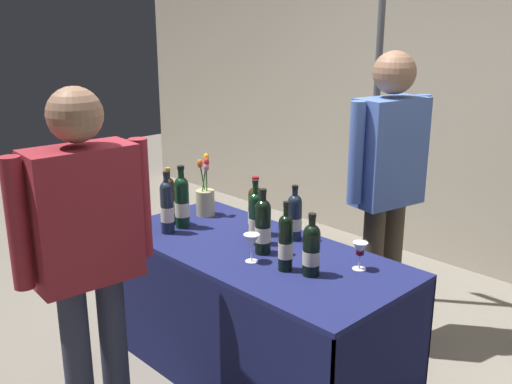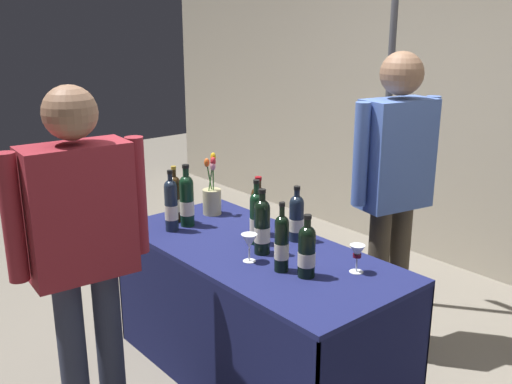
# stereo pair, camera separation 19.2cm
# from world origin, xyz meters

# --- Properties ---
(ground_plane) EXTENTS (12.00, 12.00, 0.00)m
(ground_plane) POSITION_xyz_m (0.00, 0.00, 0.00)
(ground_plane) COLOR gray
(back_partition) EXTENTS (7.63, 0.12, 3.18)m
(back_partition) POSITION_xyz_m (0.00, 2.17, 1.59)
(back_partition) COLOR #B2A893
(back_partition) RESTS_ON ground_plane
(tasting_table) EXTENTS (1.60, 0.74, 0.73)m
(tasting_table) POSITION_xyz_m (0.00, 0.00, 0.51)
(tasting_table) COLOR #191E51
(tasting_table) RESTS_ON ground_plane
(featured_wine_bottle) EXTENTS (0.08, 0.08, 0.32)m
(featured_wine_bottle) POSITION_xyz_m (-0.15, 0.14, 0.87)
(featured_wine_bottle) COLOR #38230F
(featured_wine_bottle) RESTS_ON tasting_table
(display_bottle_0) EXTENTS (0.08, 0.08, 0.35)m
(display_bottle_0) POSITION_xyz_m (-0.51, -0.07, 0.88)
(display_bottle_0) COLOR black
(display_bottle_0) RESTS_ON tasting_table
(display_bottle_1) EXTENTS (0.07, 0.07, 0.33)m
(display_bottle_1) POSITION_xyz_m (-0.62, -0.08, 0.87)
(display_bottle_1) COLOR #38230F
(display_bottle_1) RESTS_ON tasting_table
(display_bottle_2) EXTENTS (0.08, 0.08, 0.29)m
(display_bottle_2) POSITION_xyz_m (0.40, -0.04, 0.86)
(display_bottle_2) COLOR black
(display_bottle_2) RESTS_ON tasting_table
(display_bottle_3) EXTENTS (0.07, 0.07, 0.34)m
(display_bottle_3) POSITION_xyz_m (-0.50, -0.18, 0.88)
(display_bottle_3) COLOR #192333
(display_bottle_3) RESTS_ON tasting_table
(display_bottle_4) EXTENTS (0.07, 0.07, 0.33)m
(display_bottle_4) POSITION_xyz_m (0.28, -0.08, 0.87)
(display_bottle_4) COLOR black
(display_bottle_4) RESTS_ON tasting_table
(display_bottle_5) EXTENTS (0.07, 0.07, 0.34)m
(display_bottle_5) POSITION_xyz_m (-0.06, 0.05, 0.87)
(display_bottle_5) COLOR black
(display_bottle_5) RESTS_ON tasting_table
(display_bottle_6) EXTENTS (0.08, 0.08, 0.30)m
(display_bottle_6) POSITION_xyz_m (0.05, 0.24, 0.86)
(display_bottle_6) COLOR #192333
(display_bottle_6) RESTS_ON tasting_table
(display_bottle_7) EXTENTS (0.08, 0.08, 0.33)m
(display_bottle_7) POSITION_xyz_m (0.06, -0.01, 0.88)
(display_bottle_7) COLOR black
(display_bottle_7) RESTS_ON tasting_table
(wine_glass_near_vendor) EXTENTS (0.08, 0.08, 0.14)m
(wine_glass_near_vendor) POSITION_xyz_m (0.10, -0.13, 0.83)
(wine_glass_near_vendor) COLOR silver
(wine_glass_near_vendor) RESTS_ON tasting_table
(wine_glass_mid) EXTENTS (0.07, 0.07, 0.13)m
(wine_glass_mid) POSITION_xyz_m (0.51, 0.17, 0.83)
(wine_glass_mid) COLOR silver
(wine_glass_mid) RESTS_ON tasting_table
(flower_vase) EXTENTS (0.11, 0.11, 0.37)m
(flower_vase) POSITION_xyz_m (-0.59, 0.15, 0.84)
(flower_vase) COLOR tan
(flower_vase) RESTS_ON tasting_table
(vendor_presenter) EXTENTS (0.29, 0.56, 1.69)m
(vendor_presenter) POSITION_xyz_m (0.22, 0.81, 1.01)
(vendor_presenter) COLOR #4C4233
(vendor_presenter) RESTS_ON ground_plane
(taster_foreground_right) EXTENTS (0.25, 0.60, 1.61)m
(taster_foreground_right) POSITION_xyz_m (-0.12, -0.86, 0.96)
(taster_foreground_right) COLOR #2D3347
(taster_foreground_right) RESTS_ON ground_plane
(booth_signpost) EXTENTS (0.52, 0.04, 2.29)m
(booth_signpost) POSITION_xyz_m (-0.14, 1.20, 1.38)
(booth_signpost) COLOR #47474C
(booth_signpost) RESTS_ON ground_plane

